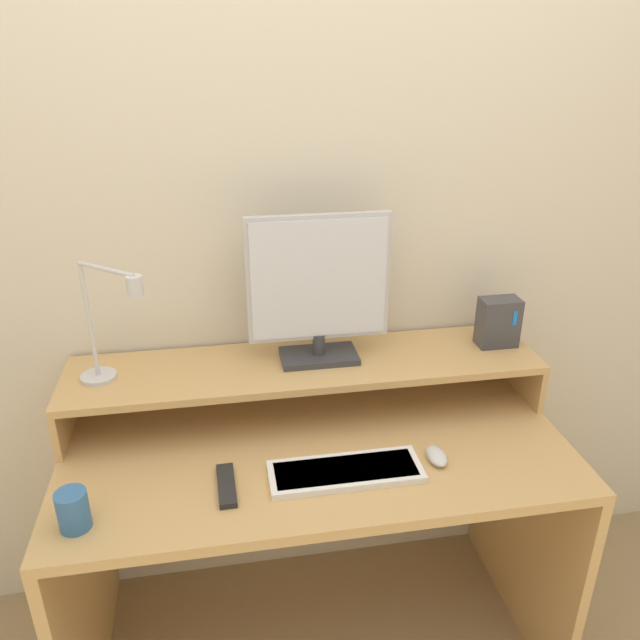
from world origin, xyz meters
TOP-DOWN VIEW (x-y plane):
  - wall_back at (0.00, 0.72)m, footprint 6.00×0.05m
  - desk at (0.00, 0.34)m, footprint 1.39×0.68m
  - monitor_shelf at (0.00, 0.53)m, footprint 1.39×0.31m
  - monitor at (0.04, 0.54)m, footprint 0.41×0.13m
  - desk_lamp at (-0.53, 0.49)m, footprint 0.22×0.19m
  - router_dock at (0.60, 0.54)m, footprint 0.12×0.08m
  - keyboard at (0.05, 0.19)m, footprint 0.40×0.14m
  - mouse at (0.30, 0.21)m, footprint 0.05×0.09m
  - remote_control at (-0.25, 0.19)m, footprint 0.05×0.16m
  - mug at (-0.60, 0.12)m, footprint 0.07×0.07m

SIDE VIEW (x-z plane):
  - desk at x=0.00m, z-range 0.17..0.93m
  - remote_control at x=-0.25m, z-range 0.76..0.78m
  - keyboard at x=0.05m, z-range 0.76..0.78m
  - mouse at x=0.30m, z-range 0.76..0.79m
  - mug at x=-0.60m, z-range 0.76..0.86m
  - monitor_shelf at x=0.00m, z-range 0.82..0.98m
  - router_dock at x=0.60m, z-range 0.92..1.07m
  - desk_lamp at x=-0.53m, z-range 0.91..1.26m
  - monitor at x=0.04m, z-range 0.93..1.36m
  - wall_back at x=0.00m, z-range 0.00..2.50m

